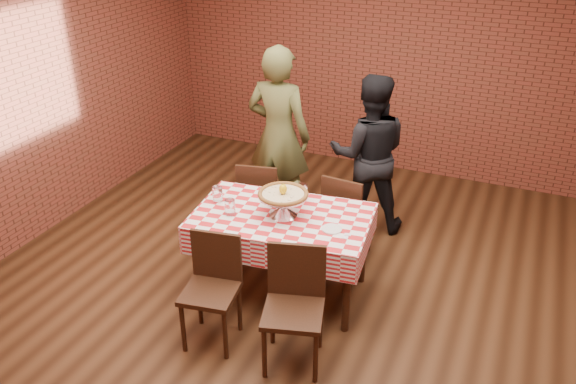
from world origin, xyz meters
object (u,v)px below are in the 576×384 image
object	(u,v)px
chair_far_left	(261,200)
diner_black	(369,154)
table	(282,254)
pizza	(283,194)
water_glass_right	(218,194)
diner_olive	(279,136)
condiment_caddy	(299,192)
chair_far_right	(348,215)
chair_near_left	(210,294)
pizza_stand	(283,205)
chair_near_right	(293,313)
water_glass_left	(230,207)

from	to	relation	value
chair_far_left	diner_black	size ratio (longest dim) A/B	0.54
table	chair_far_left	xyz separation A→B (m)	(-0.54, 0.72, 0.06)
pizza	water_glass_right	distance (m)	0.62
pizza	diner_olive	world-z (taller)	diner_olive
condiment_caddy	chair_far_right	size ratio (longest dim) A/B	0.18
chair_far_left	chair_far_right	distance (m)	0.86
table	chair_near_left	bearing A→B (deg)	-106.78
pizza	chair_far_left	size ratio (longest dim) A/B	0.47
pizza_stand	condiment_caddy	xyz separation A→B (m)	(0.02, 0.30, -0.02)
chair_near_right	diner_black	xyz separation A→B (m)	(-0.09, 2.12, 0.35)
diner_olive	water_glass_right	bearing A→B (deg)	89.47
chair_far_left	condiment_caddy	bearing A→B (deg)	131.08
chair_near_left	chair_far_left	distance (m)	1.53
pizza	water_glass_right	world-z (taller)	pizza
chair_far_left	chair_far_right	xyz separation A→B (m)	(0.86, 0.05, -0.00)
pizza	chair_near_left	world-z (taller)	pizza
chair_far_right	chair_near_right	bearing A→B (deg)	98.96
chair_near_left	diner_olive	xyz separation A→B (m)	(-0.33, 2.00, 0.48)
chair_near_right	chair_far_left	size ratio (longest dim) A/B	1.04
table	pizza_stand	bearing A→B (deg)	9.80
pizza_stand	chair_far_left	bearing A→B (deg)	127.42
diner_black	water_glass_left	bearing A→B (deg)	46.30
pizza	water_glass_right	size ratio (longest dim) A/B	3.04
chair_near_right	chair_far_left	xyz separation A→B (m)	(-0.96, 1.47, -0.02)
water_glass_right	chair_near_left	size ratio (longest dim) A/B	0.15
table	chair_far_right	size ratio (longest dim) A/B	1.63
water_glass_right	chair_near_left	world-z (taller)	water_glass_right
pizza_stand	diner_black	distance (m)	1.40
diner_black	diner_olive	bearing A→B (deg)	-8.71
chair_far_left	chair_far_right	bearing A→B (deg)	171.22
pizza	chair_far_right	world-z (taller)	pizza
water_glass_right	diner_black	size ratio (longest dim) A/B	0.08
table	water_glass_left	size ratio (longest dim) A/B	10.56
water_glass_left	water_glass_right	distance (m)	0.26
chair_near_left	pizza	bearing A→B (deg)	63.39
pizza	diner_black	size ratio (longest dim) A/B	0.25
chair_near_left	chair_far_left	xyz separation A→B (m)	(-0.30, 1.50, -0.00)
diner_black	table	bearing A→B (deg)	58.00
water_glass_left	condiment_caddy	size ratio (longest dim) A/B	0.88
pizza_stand	chair_near_right	distance (m)	0.95
table	diner_olive	bearing A→B (deg)	115.20
chair_near_right	pizza_stand	bearing A→B (deg)	102.78
pizza_stand	chair_far_left	world-z (taller)	pizza_stand
water_glass_left	condiment_caddy	world-z (taller)	condiment_caddy
table	water_glass_right	bearing A→B (deg)	-179.92
pizza_stand	chair_far_left	size ratio (longest dim) A/B	0.47
water_glass_left	chair_near_right	bearing A→B (deg)	-36.43
condiment_caddy	chair_near_left	size ratio (longest dim) A/B	0.17
table	pizza	bearing A→B (deg)	9.80
water_glass_right	chair_near_left	bearing A→B (deg)	-65.64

